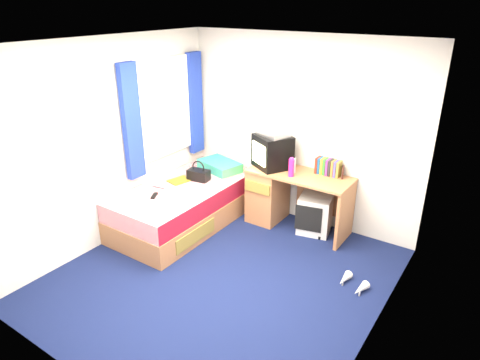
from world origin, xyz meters
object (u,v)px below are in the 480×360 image
Objects in this scene: handbag at (199,174)px; remote_control at (154,196)px; storage_cube at (315,214)px; picture_frame at (343,172)px; pillow at (220,166)px; bed at (185,205)px; colour_swatch_fan at (150,205)px; vcr at (273,133)px; magazine at (180,180)px; desk at (280,193)px; water_bottle at (160,185)px; crt_tv at (272,151)px; pink_water_bottle at (291,168)px; towel at (187,195)px; white_heels at (352,284)px; aerosol_can at (294,165)px.

handbag is 1.91× the size of remote_control.
picture_frame is (0.25, 0.15, 0.58)m from storage_cube.
pillow reaches higher than storage_cube.
colour_swatch_fan reaches higher than bed.
magazine is at bearing -125.54° from vcr.
vcr is at bearing 178.37° from desk.
desk is 1.62m from remote_control.
water_bottle is at bearing -127.60° from handbag.
handbag is at bearing 61.68° from water_bottle.
storage_cube is at bearing 22.27° from magazine.
pillow reaches higher than bed.
desk is 0.88m from picture_frame.
crt_tv reaches higher than pink_water_bottle.
towel reaches higher than remote_control.
colour_swatch_fan is (-1.46, -1.42, 0.30)m from storage_cube.
handbag reaches higher than colour_swatch_fan.
storage_cube is 1.54× the size of white_heels.
towel is at bearing -161.11° from picture_frame.
crt_tv is at bearing 21.17° from handbag.
picture_frame reaches higher than pillow.
pillow is 1.15m from remote_control.
towel is at bearing -76.90° from pillow.
vcr reaches higher than magazine.
desk reaches higher than pillow.
storage_cube is at bearing 9.93° from handbag.
water_bottle reaches higher than bed.
aerosol_can reaches higher than picture_frame.
white_heels is at bearing 13.89° from colour_swatch_fan.
pink_water_bottle is 1.75m from colour_swatch_fan.
desk is at bearing 18.72° from remote_control.
crt_tv is (0.81, 0.04, 0.36)m from pillow.
vcr is 1.36× the size of towel.
bed is at bearing -153.93° from pink_water_bottle.
colour_swatch_fan is at bearing -133.14° from pink_water_bottle.
colour_swatch_fan is (0.01, -0.91, -0.07)m from handbag.
handbag reaches higher than white_heels.
bed is 0.72m from colour_swatch_fan.
vcr is (0.87, 0.74, 0.94)m from bed.
desk is 0.52m from pink_water_bottle.
vcr is 1.25× the size of handbag.
crt_tv reaches higher than bed.
storage_cube is 0.87× the size of crt_tv.
bed is 1.54× the size of desk.
pillow is at bearing 89.50° from colour_swatch_fan.
magazine is at bearing 68.14° from remote_control.
desk is 1.55m from water_bottle.
colour_swatch_fan is (0.04, -0.66, 0.28)m from bed.
pink_water_bottle is (0.22, -0.14, 0.45)m from desk.
bed is 1.50m from aerosol_can.
pink_water_bottle is at bearing 7.33° from crt_tv.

